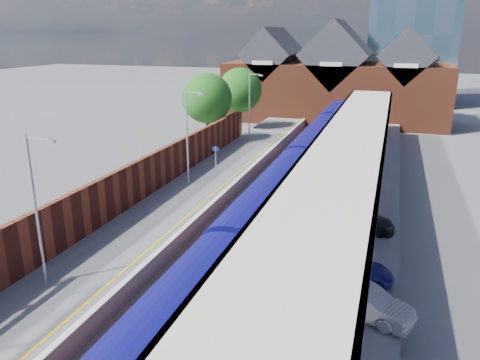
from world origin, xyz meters
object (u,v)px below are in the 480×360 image
object	(u,v)px
lamp_post_c	(189,132)
platform_sign	(216,156)
parked_car_silver	(365,302)
train	(300,166)
parked_car_dark	(355,220)
parked_car_blue	(351,271)
lamp_post_d	(251,102)
lamp_post_b	(38,203)

from	to	relation	value
lamp_post_c	platform_sign	bearing A→B (deg)	55.74
platform_sign	parked_car_silver	distance (m)	20.45
train	parked_car_dark	world-z (taller)	train
parked_car_blue	platform_sign	bearing A→B (deg)	35.61
train	lamp_post_c	distance (m)	8.95
train	parked_car_silver	world-z (taller)	train
lamp_post_d	parked_car_dark	xyz separation A→B (m)	(12.82, -21.38, -3.35)
platform_sign	parked_car_dark	bearing A→B (deg)	-32.79
lamp_post_c	parked_car_blue	world-z (taller)	lamp_post_c
lamp_post_b	parked_car_blue	size ratio (longest dim) A/B	1.81
lamp_post_c	platform_sign	distance (m)	3.34
parked_car_silver	parked_car_dark	size ratio (longest dim) A/B	0.87
train	lamp_post_c	xyz separation A→B (m)	(-7.86, -3.18, 2.87)
parked_car_silver	lamp_post_c	bearing A→B (deg)	66.61
parked_car_silver	parked_car_dark	world-z (taller)	parked_car_dark
train	lamp_post_b	bearing A→B (deg)	-112.27
lamp_post_c	lamp_post_d	size ratio (longest dim) A/B	1.00
lamp_post_b	parked_car_dark	size ratio (longest dim) A/B	1.57
lamp_post_d	platform_sign	xyz separation A→B (m)	(1.36, -14.00, -2.30)
lamp_post_b	lamp_post_d	bearing A→B (deg)	90.00
platform_sign	parked_car_blue	size ratio (longest dim) A/B	0.65
platform_sign	parked_car_dark	world-z (taller)	platform_sign
lamp_post_d	lamp_post_b	bearing A→B (deg)	-90.00
lamp_post_b	parked_car_silver	size ratio (longest dim) A/B	1.81
lamp_post_c	lamp_post_d	bearing A→B (deg)	90.00
lamp_post_d	parked_car_silver	distance (m)	33.33
platform_sign	parked_car_silver	size ratio (longest dim) A/B	0.65
lamp_post_d	parked_car_blue	xyz separation A→B (m)	(13.13, -27.42, -3.45)
train	lamp_post_c	bearing A→B (deg)	-157.93
lamp_post_c	lamp_post_d	xyz separation A→B (m)	(0.00, 16.00, 0.00)
lamp_post_c	lamp_post_d	world-z (taller)	same
lamp_post_c	parked_car_blue	xyz separation A→B (m)	(13.13, -11.42, -3.45)
lamp_post_b	platform_sign	xyz separation A→B (m)	(1.36, 18.00, -2.30)
parked_car_blue	parked_car_dark	bearing A→B (deg)	-2.68
parked_car_dark	lamp_post_d	bearing A→B (deg)	24.56
lamp_post_b	lamp_post_d	size ratio (longest dim) A/B	1.00
train	lamp_post_d	size ratio (longest dim) A/B	9.42
lamp_post_b	lamp_post_c	distance (m)	16.00
lamp_post_d	parked_car_silver	xyz separation A→B (m)	(13.96, -30.08, -3.36)
platform_sign	parked_car_silver	world-z (taller)	platform_sign
train	parked_car_dark	distance (m)	9.91
lamp_post_b	lamp_post_c	world-z (taller)	same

